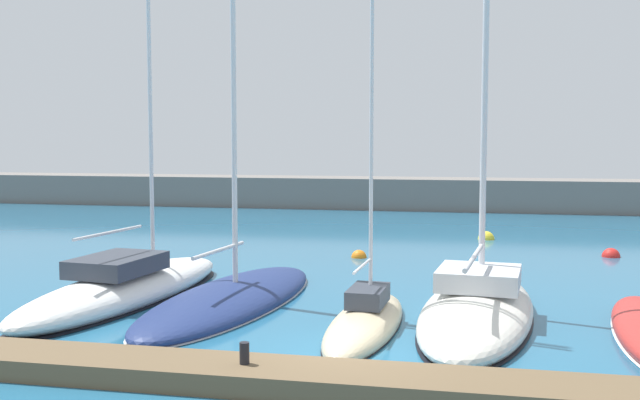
% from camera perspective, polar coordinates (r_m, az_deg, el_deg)
% --- Properties ---
extents(ground_plane, '(120.00, 120.00, 0.00)m').
position_cam_1_polar(ground_plane, '(16.74, 2.25, -12.43)').
color(ground_plane, '#236084').
extents(dock_pier, '(18.66, 1.61, 0.46)m').
position_cam_1_polar(dock_pier, '(14.74, 0.90, -13.92)').
color(dock_pier, brown).
rests_on(dock_pier, ground_plane).
extents(breakwater_seawall, '(108.00, 3.94, 2.17)m').
position_cam_1_polar(breakwater_seawall, '(51.98, 8.77, 0.49)').
color(breakwater_seawall, slate).
rests_on(breakwater_seawall, ground_plane).
extents(sailboat_white_nearest, '(3.89, 10.79, 20.91)m').
position_cam_1_polar(sailboat_white_nearest, '(23.41, -14.87, -6.48)').
color(sailboat_white_nearest, white).
rests_on(sailboat_white_nearest, ground_plane).
extents(sailboat_navy_second, '(4.33, 10.64, 18.95)m').
position_cam_1_polar(sailboat_navy_second, '(22.26, -6.93, -7.44)').
color(sailboat_navy_second, navy).
rests_on(sailboat_navy_second, ground_plane).
extents(sailboat_sand_third, '(2.03, 6.75, 10.30)m').
position_cam_1_polar(sailboat_sand_third, '(19.36, 3.58, -9.47)').
color(sailboat_sand_third, beige).
rests_on(sailboat_sand_third, ground_plane).
extents(sailboat_ivory_fourth, '(3.94, 10.03, 17.81)m').
position_cam_1_polar(sailboat_ivory_fourth, '(20.58, 12.20, -8.17)').
color(sailboat_ivory_fourth, silver).
rests_on(sailboat_ivory_fourth, ground_plane).
extents(mooring_buoy_red, '(0.75, 0.75, 0.75)m').
position_cam_1_polar(mooring_buoy_red, '(33.13, 21.75, -4.14)').
color(mooring_buoy_red, red).
rests_on(mooring_buoy_red, ground_plane).
extents(mooring_buoy_orange, '(0.65, 0.65, 0.65)m').
position_cam_1_polar(mooring_buoy_orange, '(30.65, 3.05, -4.50)').
color(mooring_buoy_orange, orange).
rests_on(mooring_buoy_orange, ground_plane).
extents(mooring_buoy_yellow, '(0.81, 0.81, 0.81)m').
position_cam_1_polar(mooring_buoy_yellow, '(37.00, 12.83, -3.01)').
color(mooring_buoy_yellow, yellow).
rests_on(mooring_buoy_yellow, ground_plane).
extents(dock_bollard, '(0.20, 0.20, 0.44)m').
position_cam_1_polar(dock_bollard, '(15.02, -5.91, -11.80)').
color(dock_bollard, black).
rests_on(dock_bollard, dock_pier).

